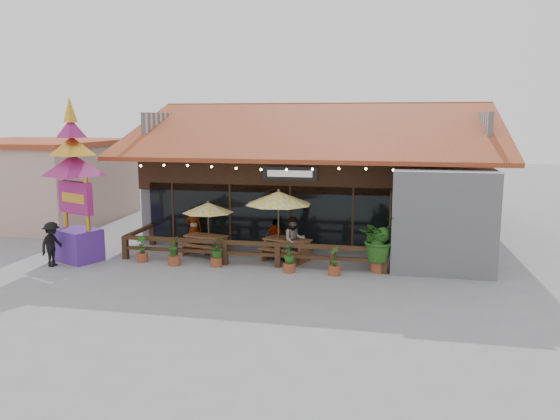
% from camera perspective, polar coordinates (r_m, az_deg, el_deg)
% --- Properties ---
extents(ground, '(100.00, 100.00, 0.00)m').
position_cam_1_polar(ground, '(20.31, 1.45, -5.72)').
color(ground, gray).
rests_on(ground, ground).
extents(restaurant_building, '(15.50, 14.73, 6.09)m').
position_cam_1_polar(restaurant_building, '(26.28, 4.64, 2.66)').
color(restaurant_building, '#BABABF').
rests_on(restaurant_building, ground).
extents(patio_railing, '(10.00, 2.60, 0.92)m').
position_cam_1_polar(patio_railing, '(20.42, -4.92, -3.89)').
color(patio_railing, '#402B17').
rests_on(patio_railing, ground).
extents(neighbor_building, '(8.40, 8.40, 4.22)m').
position_cam_1_polar(neighbor_building, '(31.49, -24.29, 2.86)').
color(neighbor_building, '#C3A593').
rests_on(neighbor_building, ground).
extents(umbrella_left, '(2.64, 2.64, 2.16)m').
position_cam_1_polar(umbrella_left, '(21.56, -7.53, 0.22)').
color(umbrella_left, brown).
rests_on(umbrella_left, ground).
extents(umbrella_right, '(3.20, 3.20, 2.73)m').
position_cam_1_polar(umbrella_right, '(20.54, -0.16, 1.24)').
color(umbrella_right, brown).
rests_on(umbrella_right, ground).
extents(picnic_table_left, '(1.92, 1.76, 0.78)m').
position_cam_1_polar(picnic_table_left, '(21.84, -7.72, -3.28)').
color(picnic_table_left, brown).
rests_on(picnic_table_left, ground).
extents(picnic_table_right, '(2.16, 2.02, 0.84)m').
position_cam_1_polar(picnic_table_right, '(20.81, 0.76, -3.74)').
color(picnic_table_right, brown).
rests_on(picnic_table_right, ground).
extents(thai_sign_tower, '(3.22, 3.22, 6.57)m').
position_cam_1_polar(thai_sign_tower, '(21.66, -20.76, 3.96)').
color(thai_sign_tower, '#50268C').
rests_on(thai_sign_tower, ground).
extents(tropical_plant, '(1.91, 1.95, 2.04)m').
position_cam_1_polar(tropical_plant, '(19.40, 10.31, -3.06)').
color(tropical_plant, brown).
rests_on(tropical_plant, ground).
extents(diner_a, '(0.71, 0.52, 1.81)m').
position_cam_1_polar(diner_a, '(22.59, -8.99, -1.91)').
color(diner_a, '#352211').
rests_on(diner_a, ground).
extents(diner_b, '(1.04, 0.95, 1.73)m').
position_cam_1_polar(diner_b, '(20.42, 1.48, -3.13)').
color(diner_b, '#352211').
rests_on(diner_b, ground).
extents(diner_c, '(0.87, 0.47, 1.41)m').
position_cam_1_polar(diner_c, '(21.63, -0.49, -2.85)').
color(diner_c, '#352211').
rests_on(diner_c, ground).
extents(pedestrian, '(0.72, 1.12, 1.65)m').
position_cam_1_polar(pedestrian, '(21.57, -22.72, -3.31)').
color(pedestrian, black).
rests_on(pedestrian, ground).
extents(planter_a, '(0.42, 0.42, 1.02)m').
position_cam_1_polar(planter_a, '(21.22, -14.22, -4.15)').
color(planter_a, brown).
rests_on(planter_a, ground).
extents(planter_b, '(0.45, 0.50, 1.11)m').
position_cam_1_polar(planter_b, '(20.46, -11.00, -4.33)').
color(planter_b, brown).
rests_on(planter_b, ground).
extents(planter_c, '(0.81, 0.81, 1.01)m').
position_cam_1_polar(planter_c, '(20.04, -6.68, -4.31)').
color(planter_c, brown).
rests_on(planter_c, ground).
extents(planter_d, '(0.53, 0.53, 1.01)m').
position_cam_1_polar(planter_d, '(19.18, 0.98, -5.13)').
color(planter_d, brown).
rests_on(planter_d, ground).
extents(planter_e, '(0.42, 0.44, 1.02)m').
position_cam_1_polar(planter_e, '(18.95, 5.70, -5.54)').
color(planter_e, brown).
rests_on(planter_e, ground).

